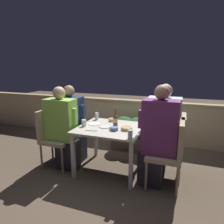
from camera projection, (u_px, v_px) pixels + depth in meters
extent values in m
plane|color=brown|center=(111.00, 170.00, 3.16)|extent=(16.00, 16.00, 0.00)
cube|color=tan|center=(133.00, 121.00, 4.37)|extent=(9.00, 0.14, 0.85)
cube|color=tan|center=(134.00, 101.00, 4.27)|extent=(9.00, 0.18, 0.04)
cube|color=#BCB2A3|center=(110.00, 128.00, 3.00)|extent=(0.96, 0.88, 0.03)
cube|color=silver|center=(73.00, 156.00, 2.87)|extent=(0.05, 0.05, 0.67)
cube|color=silver|center=(131.00, 166.00, 2.58)|extent=(0.05, 0.05, 0.67)
cube|color=silver|center=(96.00, 138.00, 3.58)|extent=(0.05, 0.05, 0.67)
cube|color=silver|center=(143.00, 144.00, 3.30)|extent=(0.05, 0.05, 0.67)
cube|color=brown|center=(136.00, 143.00, 3.88)|extent=(0.90, 0.36, 0.28)
ellipsoid|color=#235628|center=(124.00, 126.00, 3.89)|extent=(0.41, 0.47, 0.39)
ellipsoid|color=#235628|center=(136.00, 128.00, 3.81)|extent=(0.41, 0.47, 0.39)
ellipsoid|color=#235628|center=(149.00, 129.00, 3.73)|extent=(0.41, 0.47, 0.39)
cube|color=tan|center=(58.00, 140.00, 3.19)|extent=(0.44, 0.44, 0.05)
cube|color=tan|center=(47.00, 123.00, 3.20)|extent=(0.06, 0.44, 0.47)
cylinder|color=#9E8966|center=(41.00, 157.00, 3.13)|extent=(0.03, 0.03, 0.42)
cylinder|color=#9E8966|center=(62.00, 161.00, 3.00)|extent=(0.03, 0.03, 0.42)
cylinder|color=#9E8966|center=(56.00, 148.00, 3.48)|extent=(0.03, 0.03, 0.42)
cylinder|color=#9E8966|center=(75.00, 151.00, 3.36)|extent=(0.03, 0.03, 0.42)
cube|color=#282833|center=(68.00, 154.00, 3.18)|extent=(0.33, 0.23, 0.47)
cube|color=#8CCC4C|center=(61.00, 120.00, 3.09)|extent=(0.47, 0.26, 0.64)
cube|color=#8CCC4C|center=(74.00, 116.00, 2.99)|extent=(0.07, 0.07, 0.24)
sphere|color=tan|center=(59.00, 93.00, 3.00)|extent=(0.19, 0.19, 0.19)
cube|color=tan|center=(67.00, 134.00, 3.48)|extent=(0.44, 0.44, 0.05)
cube|color=tan|center=(57.00, 119.00, 3.48)|extent=(0.06, 0.44, 0.47)
cylinder|color=#9E8966|center=(52.00, 149.00, 3.42)|extent=(0.03, 0.03, 0.42)
cylinder|color=#9E8966|center=(72.00, 152.00, 3.29)|extent=(0.03, 0.03, 0.42)
cylinder|color=#9E8966|center=(65.00, 141.00, 3.77)|extent=(0.03, 0.03, 0.42)
cylinder|color=#9E8966|center=(83.00, 144.00, 3.64)|extent=(0.03, 0.03, 0.42)
cube|color=#282833|center=(76.00, 147.00, 3.47)|extent=(0.30, 0.23, 0.47)
cube|color=navy|center=(70.00, 115.00, 3.38)|extent=(0.43, 0.26, 0.63)
cube|color=navy|center=(83.00, 112.00, 3.28)|extent=(0.07, 0.07, 0.24)
sphere|color=#99755B|center=(69.00, 91.00, 3.28)|extent=(0.19, 0.19, 0.19)
cube|color=tan|center=(164.00, 156.00, 2.64)|extent=(0.44, 0.44, 0.05)
cube|color=tan|center=(181.00, 139.00, 2.51)|extent=(0.06, 0.44, 0.47)
cylinder|color=#9E8966|center=(146.00, 176.00, 2.58)|extent=(0.03, 0.03, 0.42)
cylinder|color=#9E8966|center=(177.00, 182.00, 2.45)|extent=(0.03, 0.03, 0.42)
cylinder|color=#9E8966|center=(151.00, 163.00, 2.93)|extent=(0.03, 0.03, 0.42)
cylinder|color=#9E8966|center=(178.00, 167.00, 2.80)|extent=(0.03, 0.03, 0.42)
cube|color=#282833|center=(150.00, 168.00, 2.74)|extent=(0.32, 0.23, 0.47)
cube|color=#6B2D66|center=(160.00, 127.00, 2.58)|extent=(0.45, 0.26, 0.72)
cube|color=#6B2D66|center=(141.00, 119.00, 2.64)|extent=(0.07, 0.07, 0.24)
sphere|color=#99755B|center=(162.00, 92.00, 2.47)|extent=(0.19, 0.19, 0.19)
cube|color=tan|center=(167.00, 147.00, 2.91)|extent=(0.44, 0.44, 0.05)
cube|color=tan|center=(183.00, 132.00, 2.79)|extent=(0.06, 0.44, 0.47)
cylinder|color=#9E8966|center=(151.00, 166.00, 2.85)|extent=(0.03, 0.03, 0.42)
cylinder|color=#9E8966|center=(179.00, 170.00, 2.72)|extent=(0.03, 0.03, 0.42)
cylinder|color=#9E8966|center=(155.00, 155.00, 3.20)|extent=(0.03, 0.03, 0.42)
cylinder|color=#9E8966|center=(180.00, 159.00, 3.07)|extent=(0.03, 0.03, 0.42)
cube|color=#282833|center=(155.00, 159.00, 3.01)|extent=(0.32, 0.23, 0.47)
cube|color=silver|center=(164.00, 122.00, 2.85)|extent=(0.46, 0.26, 0.70)
cube|color=silver|center=(146.00, 115.00, 2.91)|extent=(0.07, 0.07, 0.24)
sphere|color=tan|center=(166.00, 91.00, 2.75)|extent=(0.19, 0.19, 0.19)
cylinder|color=brown|center=(115.00, 121.00, 3.04)|extent=(0.07, 0.07, 0.16)
cylinder|color=beige|center=(115.00, 120.00, 3.04)|extent=(0.07, 0.07, 0.06)
cone|color=brown|center=(115.00, 115.00, 3.02)|extent=(0.07, 0.07, 0.03)
cylinder|color=brown|center=(115.00, 111.00, 3.00)|extent=(0.03, 0.03, 0.07)
cylinder|color=white|center=(95.00, 124.00, 3.15)|extent=(0.20, 0.20, 0.01)
cylinder|color=silver|center=(105.00, 127.00, 3.01)|extent=(0.18, 0.18, 0.01)
cylinder|color=tan|center=(113.00, 120.00, 3.33)|extent=(0.13, 0.13, 0.04)
torus|color=tan|center=(113.00, 119.00, 3.32)|extent=(0.13, 0.13, 0.01)
cylinder|color=#4C709E|center=(114.00, 129.00, 2.85)|extent=(0.12, 0.12, 0.05)
torus|color=#4C709E|center=(114.00, 127.00, 2.84)|extent=(0.12, 0.12, 0.01)
cylinder|color=tan|center=(127.00, 129.00, 2.86)|extent=(0.16, 0.16, 0.04)
torus|color=tan|center=(127.00, 127.00, 2.86)|extent=(0.16, 0.16, 0.01)
cylinder|color=silver|center=(130.00, 134.00, 2.50)|extent=(0.06, 0.06, 0.12)
cylinder|color=silver|center=(97.00, 116.00, 3.42)|extent=(0.06, 0.06, 0.12)
cylinder|color=silver|center=(84.00, 123.00, 3.03)|extent=(0.07, 0.07, 0.10)
cube|color=silver|center=(91.00, 130.00, 2.83)|extent=(0.17, 0.05, 0.01)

